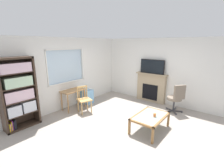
{
  "coord_description": "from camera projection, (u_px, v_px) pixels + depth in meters",
  "views": [
    {
      "loc": [
        -3.45,
        -2.4,
        2.31
      ],
      "look_at": [
        0.05,
        0.42,
        1.14
      ],
      "focal_mm": 25.36,
      "sensor_mm": 36.0,
      "label": 1
    }
  ],
  "objects": [
    {
      "name": "desk_under_window",
      "position": [
        73.0,
        93.0,
        5.61
      ],
      "size": [
        0.82,
        0.47,
        0.7
      ],
      "color": "#A37547",
      "rests_on": "ground"
    },
    {
      "name": "wooden_chair",
      "position": [
        84.0,
        99.0,
        5.37
      ],
      "size": [
        0.52,
        0.51,
        0.9
      ],
      "color": "tan",
      "rests_on": "ground"
    },
    {
      "name": "sippy_cup",
      "position": [
        155.0,
        115.0,
        4.15
      ],
      "size": [
        0.07,
        0.07,
        0.09
      ],
      "primitive_type": "cylinder",
      "color": "orange",
      "rests_on": "coffee_table"
    },
    {
      "name": "ground",
      "position": [
        122.0,
        125.0,
        4.64
      ],
      "size": [
        5.81,
        5.76,
        0.02
      ],
      "primitive_type": "cube",
      "color": "#9E9389"
    },
    {
      "name": "coffee_table",
      "position": [
        150.0,
        117.0,
        4.24
      ],
      "size": [
        1.08,
        0.7,
        0.43
      ],
      "color": "#8C9E99",
      "rests_on": "ground"
    },
    {
      "name": "office_chair",
      "position": [
        176.0,
        97.0,
        5.3
      ],
      "size": [
        0.62,
        0.62,
        1.0
      ],
      "color": "#7A6B5B",
      "rests_on": "ground"
    },
    {
      "name": "plastic_drawer_unit",
      "position": [
        87.0,
        96.0,
        6.25
      ],
      "size": [
        0.35,
        0.4,
        0.54
      ],
      "primitive_type": "cube",
      "color": "#72ADDB",
      "rests_on": "ground"
    },
    {
      "name": "tv",
      "position": [
        152.0,
        67.0,
        6.14
      ],
      "size": [
        0.06,
        0.97,
        0.54
      ],
      "color": "black",
      "rests_on": "fireplace"
    },
    {
      "name": "fireplace",
      "position": [
        151.0,
        87.0,
        6.37
      ],
      "size": [
        0.26,
        1.26,
        1.15
      ],
      "color": "tan",
      "rests_on": "ground"
    },
    {
      "name": "wall_back_with_window",
      "position": [
        70.0,
        74.0,
        5.79
      ],
      "size": [
        4.81,
        0.15,
        2.5
      ],
      "color": "silver",
      "rests_on": "ground"
    },
    {
      "name": "wall_right",
      "position": [
        159.0,
        71.0,
        6.19
      ],
      "size": [
        0.12,
        4.96,
        2.5
      ],
      "primitive_type": "cube",
      "color": "silver",
      "rests_on": "ground"
    },
    {
      "name": "bookshelf",
      "position": [
        18.0,
        91.0,
        4.26
      ],
      "size": [
        0.9,
        0.38,
        1.96
      ],
      "color": "#38281E",
      "rests_on": "ground"
    }
  ]
}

